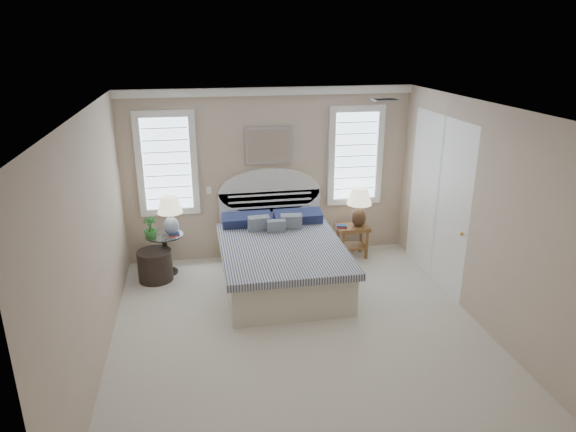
% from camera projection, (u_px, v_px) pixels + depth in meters
% --- Properties ---
extents(floor, '(4.50, 5.00, 0.01)m').
position_uv_depth(floor, '(301.00, 335.00, 6.21)').
color(floor, '#BDB4A1').
rests_on(floor, ground).
extents(ceiling, '(4.50, 5.00, 0.01)m').
position_uv_depth(ceiling, '(303.00, 109.00, 5.31)').
color(ceiling, white).
rests_on(ceiling, wall_back).
extents(wall_back, '(4.50, 0.02, 2.70)m').
position_uv_depth(wall_back, '(269.00, 175.00, 8.08)').
color(wall_back, '#BFA78F').
rests_on(wall_back, floor).
extents(wall_left, '(0.02, 5.00, 2.70)m').
position_uv_depth(wall_left, '(92.00, 245.00, 5.37)').
color(wall_left, '#BFA78F').
rests_on(wall_left, floor).
extents(wall_right, '(0.02, 5.00, 2.70)m').
position_uv_depth(wall_right, '(485.00, 219.00, 6.15)').
color(wall_right, '#BFA78F').
rests_on(wall_right, floor).
extents(crown_molding, '(4.50, 0.08, 0.12)m').
position_uv_depth(crown_molding, '(268.00, 91.00, 7.61)').
color(crown_molding, white).
rests_on(crown_molding, wall_back).
extents(hvac_vent, '(0.30, 0.20, 0.02)m').
position_uv_depth(hvac_vent, '(385.00, 100.00, 6.27)').
color(hvac_vent, '#B2B2B2').
rests_on(hvac_vent, ceiling).
extents(switch_plate, '(0.08, 0.01, 0.12)m').
position_uv_depth(switch_plate, '(209.00, 190.00, 7.97)').
color(switch_plate, white).
rests_on(switch_plate, wall_back).
extents(window_left, '(0.90, 0.06, 1.60)m').
position_uv_depth(window_left, '(167.00, 164.00, 7.71)').
color(window_left, silver).
rests_on(window_left, wall_back).
extents(window_right, '(0.90, 0.06, 1.60)m').
position_uv_depth(window_right, '(355.00, 156.00, 8.22)').
color(window_right, silver).
rests_on(window_right, wall_back).
extents(painting, '(0.74, 0.04, 0.58)m').
position_uv_depth(painting, '(269.00, 146.00, 7.88)').
color(painting, silver).
rests_on(painting, wall_back).
extents(closet_door, '(0.02, 1.80, 2.40)m').
position_uv_depth(closet_door, '(437.00, 201.00, 7.31)').
color(closet_door, white).
rests_on(closet_door, floor).
extents(bed, '(1.72, 2.28, 1.47)m').
position_uv_depth(bed, '(280.00, 257.00, 7.43)').
color(bed, beige).
rests_on(bed, floor).
extents(side_table_left, '(0.56, 0.56, 0.63)m').
position_uv_depth(side_table_left, '(166.00, 250.00, 7.70)').
color(side_table_left, black).
rests_on(side_table_left, floor).
extents(nightstand_right, '(0.50, 0.40, 0.53)m').
position_uv_depth(nightstand_right, '(352.00, 234.00, 8.30)').
color(nightstand_right, brown).
rests_on(nightstand_right, floor).
extents(floor_pot, '(0.65, 0.65, 0.46)m').
position_uv_depth(floor_pot, '(155.00, 265.00, 7.54)').
color(floor_pot, black).
rests_on(floor_pot, floor).
extents(lamp_left, '(0.44, 0.44, 0.60)m').
position_uv_depth(lamp_left, '(170.00, 211.00, 7.50)').
color(lamp_left, silver).
rests_on(lamp_left, side_table_left).
extents(lamp_right, '(0.46, 0.46, 0.64)m').
position_uv_depth(lamp_right, '(359.00, 203.00, 8.11)').
color(lamp_right, black).
rests_on(lamp_right, nightstand_right).
extents(potted_plant, '(0.20, 0.20, 0.34)m').
position_uv_depth(potted_plant, '(150.00, 228.00, 7.39)').
color(potted_plant, '#3E7830').
rests_on(potted_plant, side_table_left).
extents(books_left, '(0.17, 0.13, 0.04)m').
position_uv_depth(books_left, '(174.00, 234.00, 7.57)').
color(books_left, '#A82A2F').
rests_on(books_left, side_table_left).
extents(books_right, '(0.18, 0.15, 0.04)m').
position_uv_depth(books_right, '(341.00, 226.00, 8.16)').
color(books_right, '#A82A2F').
rests_on(books_right, nightstand_right).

